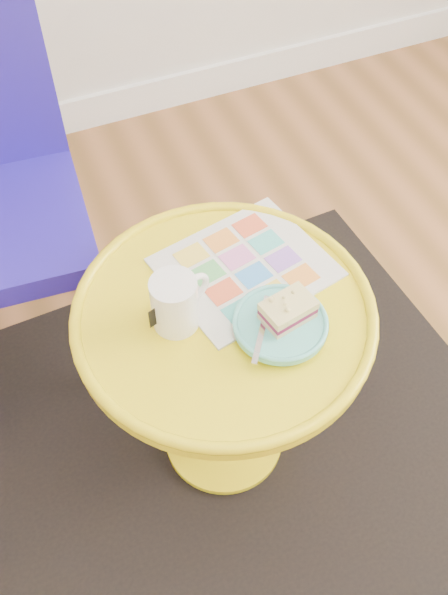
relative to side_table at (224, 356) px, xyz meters
name	(u,v)px	position (x,y,z in m)	size (l,w,h in m)	color
rug	(224,439)	(0.00, 0.00, -0.37)	(1.30, 1.10, 0.01)	black
side_table	(224,356)	(0.00, 0.00, 0.00)	(0.55, 0.55, 0.52)	yellow
newspaper	(245,267)	(0.08, 0.08, 0.15)	(0.29, 0.25, 0.01)	silver
mug	(176,301)	(-0.08, 0.01, 0.20)	(0.11, 0.08, 0.11)	white
plate	(280,324)	(0.07, -0.08, 0.16)	(0.16, 0.16, 0.02)	#5AC0B4
cake_slice	(288,310)	(0.09, -0.07, 0.19)	(0.10, 0.07, 0.04)	#D3BC8C
fork	(263,327)	(0.04, -0.07, 0.17)	(0.10, 0.12, 0.00)	silver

